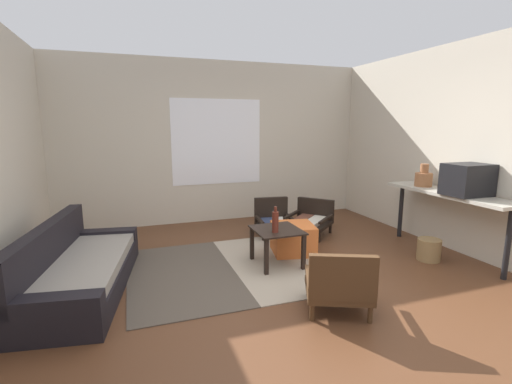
% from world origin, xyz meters
% --- Properties ---
extents(ground_plane, '(7.80, 7.80, 0.00)m').
position_xyz_m(ground_plane, '(0.00, 0.00, 0.00)').
color(ground_plane, '#56331E').
extents(far_wall_with_window, '(5.60, 0.13, 2.70)m').
position_xyz_m(far_wall_with_window, '(0.00, 3.06, 1.35)').
color(far_wall_with_window, beige).
rests_on(far_wall_with_window, ground).
extents(side_wall_right, '(0.12, 6.60, 2.70)m').
position_xyz_m(side_wall_right, '(2.66, 0.30, 1.35)').
color(side_wall_right, beige).
rests_on(side_wall_right, ground).
extents(area_rug, '(2.33, 1.99, 0.01)m').
position_xyz_m(area_rug, '(-0.37, 0.80, 0.01)').
color(area_rug, '#4C4238').
rests_on(area_rug, ground).
extents(couch, '(1.08, 2.07, 0.69)m').
position_xyz_m(couch, '(-1.98, 0.74, 0.22)').
color(couch, black).
rests_on(couch, ground).
extents(coffee_table, '(0.54, 0.58, 0.44)m').
position_xyz_m(coffee_table, '(0.17, 0.73, 0.35)').
color(coffee_table, black).
rests_on(coffee_table, ground).
extents(armchair_by_window, '(0.59, 0.59, 0.54)m').
position_xyz_m(armchair_by_window, '(0.59, 1.89, 0.24)').
color(armchair_by_window, black).
rests_on(armchair_by_window, ground).
extents(armchair_striped_foreground, '(0.74, 0.72, 0.60)m').
position_xyz_m(armchair_striped_foreground, '(0.25, -0.50, 0.27)').
color(armchair_striped_foreground, '#472D19').
rests_on(armchair_striped_foreground, ground).
extents(armchair_corner, '(0.85, 0.85, 0.51)m').
position_xyz_m(armchair_corner, '(1.14, 1.71, 0.25)').
color(armchair_corner, black).
rests_on(armchair_corner, ground).
extents(ottoman_orange, '(0.61, 0.61, 0.38)m').
position_xyz_m(ottoman_orange, '(0.53, 1.04, 0.19)').
color(ottoman_orange, '#D1662D').
rests_on(ottoman_orange, ground).
extents(console_shelf, '(0.44, 1.75, 0.83)m').
position_xyz_m(console_shelf, '(2.34, 0.34, 0.74)').
color(console_shelf, '#B2AD9E').
rests_on(console_shelf, ground).
extents(crt_television, '(0.49, 0.38, 0.38)m').
position_xyz_m(crt_television, '(2.34, 0.10, 1.01)').
color(crt_television, black).
rests_on(crt_television, console_shelf).
extents(clay_vase, '(0.23, 0.23, 0.31)m').
position_xyz_m(clay_vase, '(2.34, 0.78, 0.94)').
color(clay_vase, '#935B38').
rests_on(clay_vase, console_shelf).
extents(glass_bottle, '(0.07, 0.07, 0.30)m').
position_xyz_m(glass_bottle, '(0.11, 0.63, 0.57)').
color(glass_bottle, '#5B2319').
rests_on(glass_bottle, coffee_table).
extents(wicker_basket, '(0.28, 0.28, 0.27)m').
position_xyz_m(wicker_basket, '(2.00, 0.25, 0.13)').
color(wicker_basket, olive).
rests_on(wicker_basket, ground).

